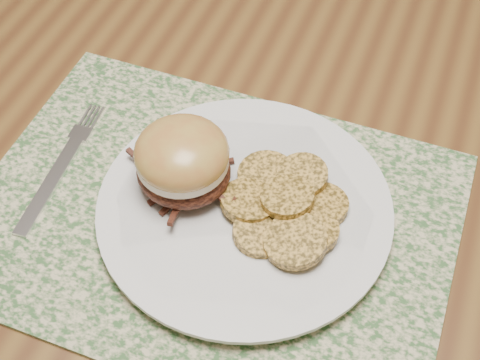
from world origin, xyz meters
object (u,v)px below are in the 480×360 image
Objects in this scene: dining_table at (391,127)px; dinner_plate at (245,209)px; pork_sandwich at (182,160)px; fork at (62,165)px.

dinner_plate is at bearing -112.74° from dining_table.
fork is (-0.13, -0.01, -0.05)m from pork_sandwich.
dinner_plate is (-0.10, -0.24, 0.09)m from dining_table.
fork is at bearing -155.09° from pork_sandwich.
fork reaches higher than dining_table.
dining_table is 0.28m from dinner_plate.
dinner_plate is 2.29× the size of pork_sandwich.
pork_sandwich is (-0.16, -0.24, 0.13)m from dining_table.
fork is at bearing -177.00° from dinner_plate.
pork_sandwich is (-0.06, 0.00, 0.04)m from dinner_plate.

